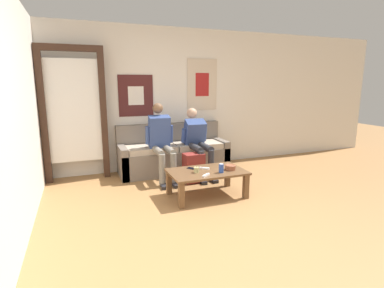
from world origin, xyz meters
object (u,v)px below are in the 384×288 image
at_px(drink_can_blue, 221,168).
at_px(game_controller_near_left, 204,168).
at_px(game_controller_near_right, 206,175).
at_px(coffee_table, 207,175).
at_px(backpack, 194,168).
at_px(person_seated_adult, 161,139).
at_px(ceramic_bowl, 230,167).
at_px(person_seated_teen, 197,139).
at_px(cell_phone, 192,168).
at_px(couch, 173,155).
at_px(pillar_candle, 196,170).

distance_m(drink_can_blue, game_controller_near_left, 0.28).
xyz_separation_m(drink_can_blue, game_controller_near_right, (-0.25, -0.07, -0.05)).
distance_m(coffee_table, backpack, 0.66).
height_order(person_seated_adult, game_controller_near_right, person_seated_adult).
xyz_separation_m(person_seated_adult, drink_can_blue, (0.53, -1.13, -0.24)).
height_order(ceramic_bowl, game_controller_near_right, ceramic_bowl).
distance_m(drink_can_blue, game_controller_near_right, 0.27).
distance_m(person_seated_teen, drink_can_blue, 1.17).
xyz_separation_m(coffee_table, person_seated_adult, (-0.38, 0.98, 0.36)).
height_order(ceramic_bowl, cell_phone, ceramic_bowl).
bearing_deg(person_seated_teen, drink_can_blue, -95.63).
height_order(person_seated_teen, game_controller_near_right, person_seated_teen).
xyz_separation_m(ceramic_bowl, game_controller_near_right, (-0.44, -0.14, -0.03)).
bearing_deg(backpack, person_seated_teen, 60.48).
xyz_separation_m(person_seated_teen, drink_can_blue, (-0.11, -1.15, -0.19)).
bearing_deg(cell_phone, game_controller_near_right, -82.14).
xyz_separation_m(couch, pillar_candle, (-0.11, -1.37, 0.12)).
bearing_deg(backpack, ceramic_bowl, -69.56).
bearing_deg(person_seated_adult, pillar_candle, -77.98).
bearing_deg(person_seated_adult, coffee_table, -68.68).
bearing_deg(person_seated_teen, couch, 132.84).
distance_m(ceramic_bowl, drink_can_blue, 0.20).
distance_m(pillar_candle, game_controller_near_right, 0.20).
xyz_separation_m(ceramic_bowl, cell_phone, (-0.49, 0.24, -0.03)).
relative_size(pillar_candle, game_controller_near_right, 0.65).
bearing_deg(couch, cell_phone, -94.78).
xyz_separation_m(ceramic_bowl, game_controller_near_left, (-0.33, 0.16, -0.03)).
xyz_separation_m(person_seated_adult, game_controller_near_right, (0.27, -1.20, -0.29)).
bearing_deg(cell_phone, person_seated_adult, 105.18).
relative_size(couch, cell_phone, 13.07).
bearing_deg(backpack, couch, 99.96).
height_order(ceramic_bowl, game_controller_near_left, ceramic_bowl).
distance_m(person_seated_teen, cell_phone, 0.97).
bearing_deg(game_controller_near_right, coffee_table, 63.60).
xyz_separation_m(drink_can_blue, cell_phone, (-0.31, 0.31, -0.06)).
xyz_separation_m(person_seated_adult, backpack, (0.44, -0.33, -0.45)).
bearing_deg(game_controller_near_left, drink_can_blue, -58.48).
xyz_separation_m(person_seated_adult, ceramic_bowl, (0.71, -1.05, -0.26)).
bearing_deg(ceramic_bowl, couch, 105.42).
bearing_deg(pillar_candle, game_controller_near_left, 34.24).
height_order(couch, ceramic_bowl, couch).
height_order(person_seated_adult, pillar_candle, person_seated_adult).
relative_size(person_seated_adult, ceramic_bowl, 8.01).
distance_m(couch, backpack, 0.71).
relative_size(couch, pillar_candle, 22.03).
height_order(person_seated_teen, backpack, person_seated_teen).
distance_m(ceramic_bowl, game_controller_near_right, 0.46).
relative_size(ceramic_bowl, drink_can_blue, 1.26).
bearing_deg(couch, game_controller_near_left, -87.15).
relative_size(couch, game_controller_near_left, 14.47).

